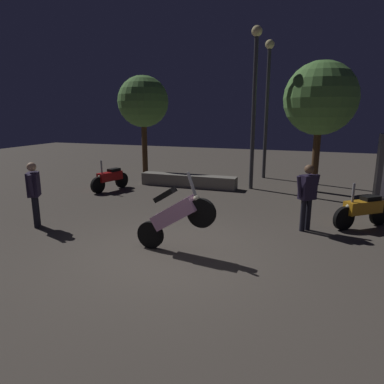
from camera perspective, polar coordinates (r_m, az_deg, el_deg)
The scene contains 11 objects.
ground_plane at distance 6.77m, azimuth -3.56°, elevation -10.42°, with size 40.00×40.00×0.00m, color #4C443D.
motorcycle_pink_foreground at distance 6.65m, azimuth -2.92°, elevation -3.99°, with size 1.66×0.34×1.63m.
motorcycle_red_parked_left at distance 12.40m, azimuth -13.51°, elevation 2.26°, with size 0.55×1.63×1.11m.
motorcycle_orange_parked_right at distance 9.12m, azimuth 26.64°, elevation -2.66°, with size 1.35×1.13×1.11m.
person_rider_beside at distance 8.90m, azimuth -24.90°, elevation 0.42°, with size 0.42×0.61×1.57m.
person_bystander_far at distance 8.25m, azimuth 18.70°, elevation -0.04°, with size 0.54×0.51×1.56m.
streetlamp_near at distance 12.34m, azimuth 10.40°, elevation 16.38°, with size 0.36×0.36×5.49m.
streetlamp_far at distance 14.60m, azimuth 12.48°, elevation 15.72°, with size 0.36×0.36×5.47m.
tree_left_bg at distance 15.29m, azimuth -8.14°, elevation 14.63°, with size 2.18×2.18×4.25m.
tree_center_bg at distance 12.44m, azimuth 20.66°, elevation 14.34°, with size 2.41×2.41×4.36m.
planter_wall_low at distance 12.70m, azimuth -0.63°, elevation 1.89°, with size 3.62×0.50×0.45m.
Camera 1 is at (2.45, -5.70, 2.70)m, focal length 31.95 mm.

